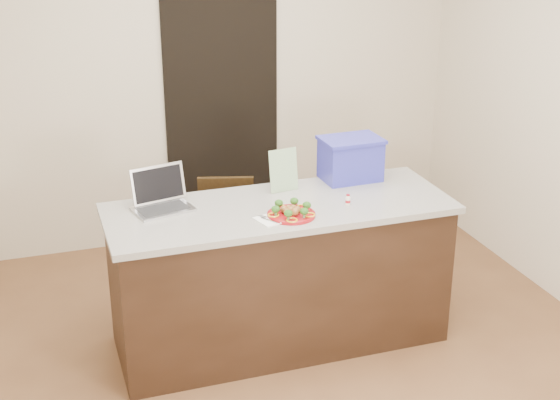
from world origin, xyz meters
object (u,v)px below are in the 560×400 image
object	(u,v)px
yogurt_bottle	(348,200)
laptop	(161,197)
blue_box	(351,159)
napkin	(271,219)
chair	(230,233)
island	(280,274)
plate	(291,214)

from	to	relation	value
yogurt_bottle	laptop	bearing A→B (deg)	163.56
blue_box	napkin	bearing A→B (deg)	-147.07
laptop	chair	world-z (taller)	laptop
island	yogurt_bottle	xyz separation A→B (m)	(0.39, -0.12, 0.48)
plate	blue_box	xyz separation A→B (m)	(0.56, 0.46, 0.13)
laptop	chair	size ratio (longest dim) A/B	0.44
laptop	blue_box	distance (m)	1.25
blue_box	chair	xyz separation A→B (m)	(-0.71, 0.36, -0.57)
island	napkin	world-z (taller)	napkin
island	chair	distance (m)	0.66
yogurt_bottle	chair	size ratio (longest dim) A/B	0.07
island	napkin	xyz separation A→B (m)	(-0.12, -0.19, 0.46)
plate	laptop	distance (m)	0.78
laptop	chair	distance (m)	0.85
plate	napkin	distance (m)	0.13
yogurt_bottle	blue_box	xyz separation A→B (m)	(0.18, 0.40, 0.11)
laptop	chair	bearing A→B (deg)	27.18
napkin	laptop	xyz separation A→B (m)	(-0.56, 0.39, 0.06)
yogurt_bottle	laptop	size ratio (longest dim) A/B	0.17
laptop	blue_box	size ratio (longest dim) A/B	0.96
napkin	laptop	world-z (taller)	laptop
island	blue_box	xyz separation A→B (m)	(0.57, 0.28, 0.60)
napkin	blue_box	bearing A→B (deg)	34.82
blue_box	island	bearing A→B (deg)	-155.57
blue_box	chair	bearing A→B (deg)	151.14
island	chair	size ratio (longest dim) A/B	2.41
blue_box	yogurt_bottle	bearing A→B (deg)	-116.69
plate	yogurt_bottle	distance (m)	0.38
plate	laptop	xyz separation A→B (m)	(-0.68, 0.37, 0.05)
napkin	blue_box	size ratio (longest dim) A/B	0.41
island	laptop	world-z (taller)	laptop
yogurt_bottle	laptop	xyz separation A→B (m)	(-1.06, 0.31, 0.04)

